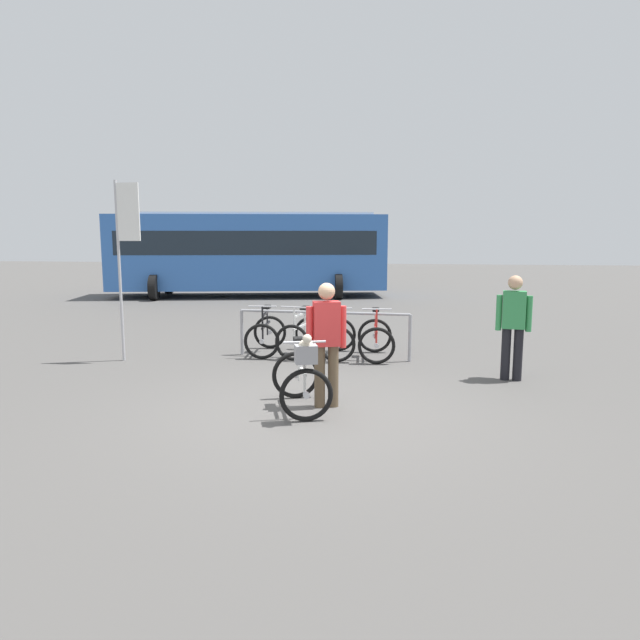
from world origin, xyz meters
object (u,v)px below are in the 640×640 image
at_px(racked_bike_blue, 338,337).
at_px(person_with_featured_bike, 326,339).
at_px(featured_bicycle, 302,375).
at_px(pedestrian_with_backpack, 513,321).
at_px(bus_distant, 249,250).
at_px(racked_bike_white, 302,336).
at_px(banner_flag, 125,236).
at_px(racked_bike_black, 266,335).
at_px(racked_bike_red, 376,338).

relative_size(racked_bike_blue, person_with_featured_bike, 0.71).
distance_m(racked_bike_blue, featured_bicycle, 3.44).
relative_size(pedestrian_with_backpack, bus_distant, 0.16).
height_order(racked_bike_white, racked_bike_blue, same).
relative_size(bus_distant, banner_flag, 3.22).
bearing_deg(person_with_featured_bike, racked_bike_blue, 93.72).
relative_size(racked_bike_blue, banner_flag, 0.36).
distance_m(racked_bike_blue, banner_flag, 4.22).
distance_m(pedestrian_with_backpack, banner_flag, 6.69).
bearing_deg(racked_bike_blue, racked_bike_white, 177.13).
relative_size(racked_bike_blue, featured_bicycle, 0.92).
bearing_deg(racked_bike_black, pedestrian_with_backpack, -18.19).
xyz_separation_m(person_with_featured_bike, bus_distant, (-4.74, 13.47, 0.83)).
height_order(racked_bike_red, bus_distant, bus_distant).
xyz_separation_m(featured_bicycle, banner_flag, (-3.60, 2.53, 1.74)).
relative_size(racked_bike_white, person_with_featured_bike, 0.72).
relative_size(racked_bike_black, pedestrian_with_backpack, 0.69).
height_order(bus_distant, banner_flag, banner_flag).
distance_m(racked_bike_red, pedestrian_with_backpack, 2.60).
relative_size(person_with_featured_bike, bus_distant, 0.16).
relative_size(racked_bike_black, racked_bike_white, 0.96).
distance_m(racked_bike_black, racked_bike_white, 0.70).
bearing_deg(racked_bike_black, featured_bicycle, -69.30).
distance_m(racked_bike_black, banner_flag, 3.10).
bearing_deg(racked_bike_blue, pedestrian_with_backpack, -24.88).
relative_size(racked_bike_white, racked_bike_blue, 1.02).
xyz_separation_m(racked_bike_black, racked_bike_white, (0.70, -0.04, 0.00)).
xyz_separation_m(racked_bike_white, pedestrian_with_backpack, (3.58, -1.37, 0.57)).
bearing_deg(pedestrian_with_backpack, racked_bike_white, 159.04).
relative_size(racked_bike_blue, pedestrian_with_backpack, 0.71).
bearing_deg(pedestrian_with_backpack, featured_bicycle, -144.63).
height_order(racked_bike_red, pedestrian_with_backpack, pedestrian_with_backpack).
height_order(featured_bicycle, bus_distant, bus_distant).
distance_m(racked_bike_white, bus_distant, 11.05).
bearing_deg(racked_bike_red, banner_flag, -168.77).
bearing_deg(pedestrian_with_backpack, person_with_featured_bike, -145.73).
height_order(racked_bike_red, person_with_featured_bike, person_with_featured_bike).
height_order(person_with_featured_bike, banner_flag, banner_flag).
bearing_deg(person_with_featured_bike, racked_bike_red, 81.02).
height_order(racked_bike_black, racked_bike_blue, same).
distance_m(person_with_featured_bike, pedestrian_with_backpack, 3.24).
height_order(racked_bike_red, featured_bicycle, featured_bicycle).
relative_size(racked_bike_red, featured_bicycle, 0.91).
bearing_deg(racked_bike_black, racked_bike_blue, -2.87).
relative_size(racked_bike_white, racked_bike_red, 1.04).
xyz_separation_m(racked_bike_white, banner_flag, (-2.97, -0.94, 1.86)).
relative_size(pedestrian_with_backpack, banner_flag, 0.51).
bearing_deg(banner_flag, racked_bike_black, 23.16).
bearing_deg(racked_bike_black, bus_distant, 107.02).
distance_m(racked_bike_white, pedestrian_with_backpack, 3.88).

